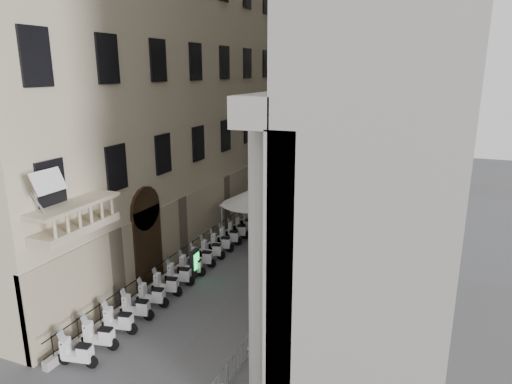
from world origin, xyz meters
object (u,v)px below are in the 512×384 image
(scooter_0, at_px, (79,366))
(pedestrian_a, at_px, (303,207))
(street_lamp, at_px, (268,156))
(pedestrian_b, at_px, (358,190))
(info_kiosk, at_px, (195,264))
(security_tent, at_px, (251,195))

(scooter_0, bearing_deg, pedestrian_a, -19.06)
(street_lamp, height_order, pedestrian_b, street_lamp)
(scooter_0, distance_m, info_kiosk, 8.92)
(street_lamp, height_order, pedestrian_a, street_lamp)
(security_tent, distance_m, pedestrian_a, 5.92)
(pedestrian_a, relative_size, pedestrian_b, 1.07)
(pedestrian_a, height_order, pedestrian_b, pedestrian_a)
(street_lamp, xyz_separation_m, info_kiosk, (-0.88, -9.38, -4.67))
(security_tent, distance_m, pedestrian_b, 13.72)
(info_kiosk, height_order, pedestrian_b, pedestrian_b)
(security_tent, bearing_deg, scooter_0, -92.16)
(street_lamp, relative_size, info_kiosk, 5.43)
(street_lamp, bearing_deg, pedestrian_a, 74.30)
(info_kiosk, xyz_separation_m, pedestrian_b, (5.75, 20.06, 0.03))
(scooter_0, bearing_deg, street_lamp, -14.93)
(pedestrian_b, bearing_deg, pedestrian_a, 97.57)
(security_tent, bearing_deg, info_kiosk, -92.16)
(street_lamp, height_order, info_kiosk, street_lamp)
(scooter_0, relative_size, street_lamp, 0.16)
(security_tent, xyz_separation_m, pedestrian_b, (5.46, 12.41, -2.13))
(pedestrian_b, bearing_deg, info_kiosk, 104.20)
(security_tent, relative_size, pedestrian_b, 2.52)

